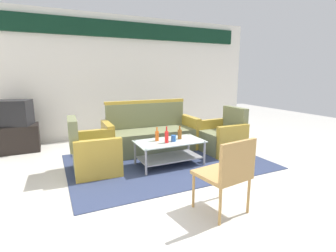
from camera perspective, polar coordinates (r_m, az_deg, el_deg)
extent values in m
plane|color=beige|center=(3.83, 6.07, -11.28)|extent=(14.00, 14.00, 0.00)
cube|color=silver|center=(6.34, -8.40, 10.75)|extent=(6.52, 0.12, 2.80)
cube|color=black|center=(6.33, -8.45, 20.47)|extent=(5.76, 0.08, 0.36)
cube|color=#2D3856|center=(4.42, -0.29, -7.96)|extent=(3.23, 2.25, 0.01)
cube|color=#6B704C|center=(4.95, -3.64, -3.21)|extent=(1.62, 0.74, 0.42)
cube|color=#6B704C|center=(5.15, -4.94, 2.48)|extent=(1.60, 0.18, 0.48)
cube|color=#B79333|center=(5.26, 4.95, -1.20)|extent=(0.14, 0.70, 0.62)
cube|color=#B79333|center=(4.71, -13.29, -3.02)|extent=(0.14, 0.70, 0.62)
cube|color=#B79333|center=(5.11, -5.00, 5.47)|extent=(1.64, 0.14, 0.06)
cube|color=#6B704C|center=(4.08, -15.76, -7.05)|extent=(0.69, 0.63, 0.40)
cube|color=#6B704C|center=(3.95, -20.56, -1.58)|extent=(0.15, 0.60, 0.45)
cube|color=#B79333|center=(4.37, -16.36, -4.61)|extent=(0.66, 0.13, 0.58)
cube|color=#B79333|center=(3.74, -15.20, -7.28)|extent=(0.66, 0.13, 0.58)
cube|color=#6B704C|center=(4.97, 11.80, -3.50)|extent=(0.67, 0.61, 0.40)
cube|color=#6B704C|center=(5.07, 14.78, 1.59)|extent=(0.13, 0.60, 0.45)
cube|color=#B79333|center=(4.70, 14.31, -3.36)|extent=(0.66, 0.11, 0.58)
cube|color=#B79333|center=(5.20, 9.63, -1.71)|extent=(0.66, 0.11, 0.58)
cube|color=silver|center=(4.15, 0.35, -3.48)|extent=(1.10, 0.60, 0.02)
cube|color=#9E9EA5|center=(4.23, 0.35, -7.04)|extent=(1.00, 0.52, 0.02)
cylinder|color=#9E9EA5|center=(4.26, -7.41, -5.89)|extent=(0.04, 0.04, 0.40)
cylinder|color=#9E9EA5|center=(4.66, 4.64, -4.30)|extent=(0.04, 0.04, 0.40)
cylinder|color=#9E9EA5|center=(3.79, -4.96, -8.07)|extent=(0.04, 0.04, 0.40)
cylinder|color=#9E9EA5|center=(4.24, 8.16, -6.02)|extent=(0.04, 0.04, 0.40)
cylinder|color=brown|center=(4.27, 2.64, -1.88)|extent=(0.07, 0.07, 0.16)
cylinder|color=brown|center=(4.25, 2.65, -0.42)|extent=(0.03, 0.03, 0.07)
cylinder|color=red|center=(4.02, -0.31, -2.51)|extent=(0.06, 0.06, 0.19)
cylinder|color=red|center=(3.99, -0.31, -0.67)|extent=(0.02, 0.02, 0.08)
cylinder|color=#D85919|center=(4.16, -2.48, -2.26)|extent=(0.06, 0.06, 0.16)
cylinder|color=#D85919|center=(4.13, -2.49, -0.74)|extent=(0.02, 0.02, 0.07)
cylinder|color=#2659A5|center=(4.13, 1.24, -2.76)|extent=(0.08, 0.08, 0.10)
cube|color=black|center=(5.72, -30.85, -2.42)|extent=(0.80, 0.50, 0.52)
cube|color=black|center=(5.63, -31.38, 2.53)|extent=(0.70, 0.59, 0.48)
cube|color=black|center=(5.84, -30.58, 2.88)|extent=(0.49, 0.15, 0.36)
cube|color=#AD844C|center=(2.86, 11.84, -10.54)|extent=(0.54, 0.54, 0.04)
cube|color=#AD844C|center=(2.64, 15.43, -7.50)|extent=(0.48, 0.11, 0.40)
cylinder|color=#AD844C|center=(2.96, 5.73, -14.03)|extent=(0.03, 0.03, 0.42)
cylinder|color=#AD844C|center=(3.21, 11.71, -12.03)|extent=(0.03, 0.03, 0.42)
cylinder|color=#AD844C|center=(2.68, 11.62, -17.09)|extent=(0.03, 0.03, 0.42)
cylinder|color=#AD844C|center=(2.96, 17.61, -14.49)|extent=(0.03, 0.03, 0.42)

